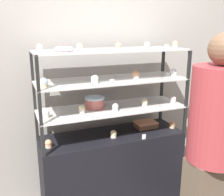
{
  "coord_description": "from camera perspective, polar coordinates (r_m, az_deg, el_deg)",
  "views": [
    {
      "loc": [
        -0.82,
        -2.07,
        1.66
      ],
      "look_at": [
        0.0,
        0.0,
        1.06
      ],
      "focal_mm": 42.0,
      "sensor_mm": 36.0,
      "label": 1
    }
  ],
  "objects": [
    {
      "name": "back_wall",
      "position": [
        2.59,
        -3.0,
        7.11
      ],
      "size": [
        8.0,
        0.05,
        2.6
      ],
      "color": "gray",
      "rests_on": "ground_plane"
    },
    {
      "name": "display_base",
      "position": [
        2.58,
        -0.0,
        -15.23
      ],
      "size": [
        1.3,
        0.44,
        0.71
      ],
      "color": "black",
      "rests_on": "ground_plane"
    },
    {
      "name": "display_riser_lower",
      "position": [
        2.34,
        -0.0,
        -2.5
      ],
      "size": [
        1.3,
        0.44,
        0.26
      ],
      "color": "black",
      "rests_on": "display_base"
    },
    {
      "name": "display_riser_middle",
      "position": [
        2.27,
        -0.0,
        3.68
      ],
      "size": [
        1.3,
        0.44,
        0.26
      ],
      "color": "black",
      "rests_on": "display_riser_lower"
    },
    {
      "name": "display_riser_upper",
      "position": [
        2.23,
        -0.0,
        10.13
      ],
      "size": [
        1.3,
        0.44,
        0.26
      ],
      "color": "black",
      "rests_on": "display_riser_middle"
    },
    {
      "name": "layer_cake_centerpiece",
      "position": [
        2.32,
        -3.78,
        -0.97
      ],
      "size": [
        0.17,
        0.17,
        0.1
      ],
      "color": "#C66660",
      "rests_on": "display_riser_lower"
    },
    {
      "name": "sheet_cake_frosted",
      "position": [
        2.6,
        7.32,
        -5.72
      ],
      "size": [
        0.21,
        0.15,
        0.06
      ],
      "color": "brown",
      "rests_on": "display_base"
    },
    {
      "name": "cupcake_0",
      "position": [
        2.22,
        -13.65,
        -9.65
      ],
      "size": [
        0.06,
        0.06,
        0.07
      ],
      "color": "#CCB28C",
      "rests_on": "display_base"
    },
    {
      "name": "cupcake_1",
      "position": [
        2.35,
        0.33,
        -7.83
      ],
      "size": [
        0.06,
        0.06,
        0.07
      ],
      "color": "beige",
      "rests_on": "display_base"
    },
    {
      "name": "cupcake_2",
      "position": [
        2.63,
        12.94,
        -5.68
      ],
      "size": [
        0.06,
        0.06,
        0.07
      ],
      "color": "#CCB28C",
      "rests_on": "display_base"
    },
    {
      "name": "price_tag_0",
      "position": [
        2.33,
        6.96,
        -8.37
      ],
      "size": [
        0.04,
        0.0,
        0.04
      ],
      "color": "white",
      "rests_on": "display_base"
    },
    {
      "name": "cupcake_3",
      "position": [
        2.13,
        -14.15,
        -3.32
      ],
      "size": [
        0.05,
        0.05,
        0.07
      ],
      "color": "beige",
      "rests_on": "display_riser_lower"
    },
    {
      "name": "cupcake_4",
      "position": [
        2.19,
        -6.59,
        -2.44
      ],
      "size": [
        0.05,
        0.05,
        0.07
      ],
      "color": "white",
      "rests_on": "display_riser_lower"
    },
    {
      "name": "cupcake_5",
      "position": [
        2.23,
        0.73,
        -2.05
      ],
      "size": [
        0.05,
        0.05,
        0.07
      ],
      "color": "beige",
      "rests_on": "display_riser_lower"
    },
    {
      "name": "cupcake_6",
      "position": [
        2.38,
        7.11,
        -1.01
      ],
      "size": [
        0.05,
        0.05,
        0.07
      ],
      "color": "white",
      "rests_on": "display_riser_lower"
    },
    {
      "name": "cupcake_7",
      "position": [
        2.52,
        13.19,
        -0.41
      ],
      "size": [
        0.05,
        0.05,
        0.07
      ],
      "color": "white",
      "rests_on": "display_riser_lower"
    },
    {
      "name": "price_tag_1",
      "position": [
        2.06,
        -5.03,
        -3.9
      ],
      "size": [
        0.04,
        0.0,
        0.04
      ],
      "color": "white",
      "rests_on": "display_riser_lower"
    },
    {
      "name": "cupcake_8",
      "position": [
        2.04,
        -14.62,
        3.24
      ],
      "size": [
        0.06,
        0.06,
        0.07
      ],
      "color": "#CCB28C",
      "rests_on": "display_riser_middle"
    },
    {
      "name": "cupcake_9",
      "position": [
        2.1,
        -3.78,
        4.02
      ],
      "size": [
        0.06,
        0.06,
        0.07
      ],
      "color": "white",
      "rests_on": "display_riser_middle"
    },
    {
      "name": "cupcake_10",
      "position": [
        2.3,
        5.17,
        4.97
      ],
      "size": [
        0.06,
        0.06,
        0.07
      ],
      "color": "white",
      "rests_on": "display_riser_middle"
    },
    {
      "name": "cupcake_11",
      "position": [
        2.49,
        13.24,
        5.42
      ],
      "size": [
        0.06,
        0.06,
        0.07
      ],
      "color": "beige",
      "rests_on": "display_riser_middle"
    },
    {
      "name": "price_tag_2",
      "position": [
        2.05,
        -0.03,
        3.51
      ],
      "size": [
        0.04,
        0.0,
        0.04
      ],
      "color": "white",
      "rests_on": "display_riser_middle"
    },
    {
      "name": "cupcake_12",
      "position": [
        2.04,
        -15.51,
        10.4
      ],
      "size": [
        0.05,
        0.05,
        0.06
      ],
      "color": "white",
      "rests_on": "display_riser_upper"
    },
    {
      "name": "cupcake_13",
      "position": [
        2.08,
        -7.14,
        10.9
      ],
      "size": [
        0.05,
        0.05,
        0.06
      ],
      "color": "beige",
      "rests_on": "display_riser_upper"
    },
    {
      "name": "cupcake_14",
      "position": [
        2.12,
        1.42,
        11.1
      ],
      "size": [
        0.05,
        0.05,
        0.06
      ],
      "color": "white",
      "rests_on": "display_riser_upper"
    },
    {
      "name": "cupcake_15",
      "position": [
        2.28,
        7.66,
        11.26
      ],
      "size": [
        0.05,
        0.05,
        0.06
      ],
      "color": "#CCB28C",
      "rests_on": "display_riser_upper"
    },
    {
      "name": "cupcake_16",
      "position": [
        2.47,
        13.58,
        11.26
      ],
      "size": [
        0.05,
        0.05,
        0.06
      ],
      "color": "white",
      "rests_on": "display_riser_upper"
    },
    {
      "name": "price_tag_3",
      "position": [
        2.24,
        11.78,
        10.8
      ],
      "size": [
        0.04,
        0.0,
        0.04
      ],
      "color": "white",
      "rests_on": "display_riser_upper"
    },
    {
      "name": "donut_glazed",
      "position": [
        2.08,
        -10.45,
        10.42
      ],
      "size": [
        0.15,
        0.15,
        0.04
      ],
      "color": "#EFB2BC",
      "rests_on": "display_riser_upper"
    },
    {
      "name": "customer_figure",
      "position": [
        1.98,
        21.42,
        -9.34
      ],
      "size": [
        0.38,
        0.38,
        1.64
      ],
      "color": "brown",
      "rests_on": "ground_plane"
    }
  ]
}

